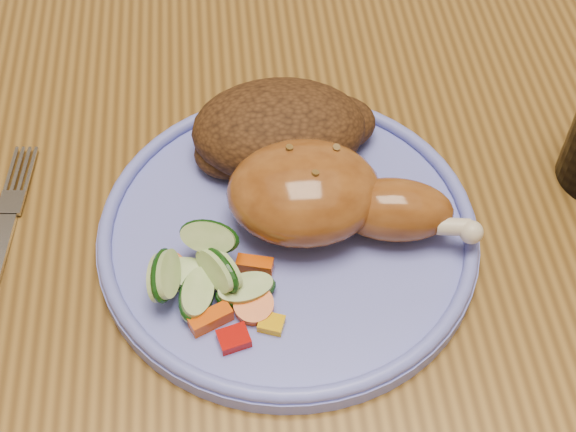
# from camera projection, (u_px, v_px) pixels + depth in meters

# --- Properties ---
(dining_table) EXTENTS (0.90, 1.40, 0.75)m
(dining_table) POSITION_uv_depth(u_px,v_px,m) (357.00, 240.00, 0.67)
(dining_table) COLOR brown
(dining_table) RESTS_ON ground
(plate) EXTENTS (0.27, 0.27, 0.01)m
(plate) POSITION_uv_depth(u_px,v_px,m) (288.00, 234.00, 0.57)
(plate) COLOR #6872DA
(plate) RESTS_ON dining_table
(plate_rim) EXTENTS (0.26, 0.26, 0.01)m
(plate_rim) POSITION_uv_depth(u_px,v_px,m) (288.00, 225.00, 0.56)
(plate_rim) COLOR #6872DA
(plate_rim) RESTS_ON plate
(chicken_leg) EXTENTS (0.17, 0.09, 0.06)m
(chicken_leg) POSITION_uv_depth(u_px,v_px,m) (326.00, 196.00, 0.54)
(chicken_leg) COLOR brown
(chicken_leg) RESTS_ON plate
(rice_pilaf) EXTENTS (0.14, 0.09, 0.06)m
(rice_pilaf) POSITION_uv_depth(u_px,v_px,m) (282.00, 130.00, 0.59)
(rice_pilaf) COLOR #422510
(rice_pilaf) RESTS_ON plate
(vegetable_pile) EXTENTS (0.09, 0.10, 0.05)m
(vegetable_pile) POSITION_uv_depth(u_px,v_px,m) (207.00, 278.00, 0.52)
(vegetable_pile) COLOR #A50A05
(vegetable_pile) RESTS_ON plate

